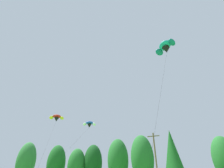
{
  "coord_description": "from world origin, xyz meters",
  "views": [
    {
      "loc": [
        10.27,
        5.03,
        1.95
      ],
      "look_at": [
        1.74,
        25.79,
        14.79
      ],
      "focal_mm": 28.99,
      "sensor_mm": 36.0,
      "label": 1
    }
  ],
  "objects_px": {
    "parafoil_kite_mid_teal": "(166,47)",
    "utility_pole": "(156,163)",
    "parafoil_kite_far_blue_white": "(89,124)",
    "parafoil_kite_high_red_yellow": "(57,118)"
  },
  "relations": [
    {
      "from": "utility_pole",
      "to": "parafoil_kite_mid_teal",
      "type": "relative_size",
      "value": 0.52
    },
    {
      "from": "parafoil_kite_mid_teal",
      "to": "parafoil_kite_far_blue_white",
      "type": "relative_size",
      "value": 1.03
    },
    {
      "from": "parafoil_kite_mid_teal",
      "to": "utility_pole",
      "type": "bearing_deg",
      "value": 116.75
    },
    {
      "from": "utility_pole",
      "to": "parafoil_kite_high_red_yellow",
      "type": "xyz_separation_m",
      "value": [
        -21.65,
        -1.73,
        10.38
      ]
    },
    {
      "from": "utility_pole",
      "to": "parafoil_kite_far_blue_white",
      "type": "bearing_deg",
      "value": 171.13
    },
    {
      "from": "utility_pole",
      "to": "parafoil_kite_high_red_yellow",
      "type": "height_order",
      "value": "parafoil_kite_high_red_yellow"
    },
    {
      "from": "parafoil_kite_high_red_yellow",
      "to": "parafoil_kite_mid_teal",
      "type": "relative_size",
      "value": 0.78
    },
    {
      "from": "parafoil_kite_mid_teal",
      "to": "parafoil_kite_far_blue_white",
      "type": "bearing_deg",
      "value": 147.73
    },
    {
      "from": "parafoil_kite_mid_teal",
      "to": "parafoil_kite_far_blue_white",
      "type": "xyz_separation_m",
      "value": [
        -20.4,
        12.89,
        -6.54
      ]
    },
    {
      "from": "parafoil_kite_far_blue_white",
      "to": "parafoil_kite_mid_teal",
      "type": "bearing_deg",
      "value": -32.27
    }
  ]
}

